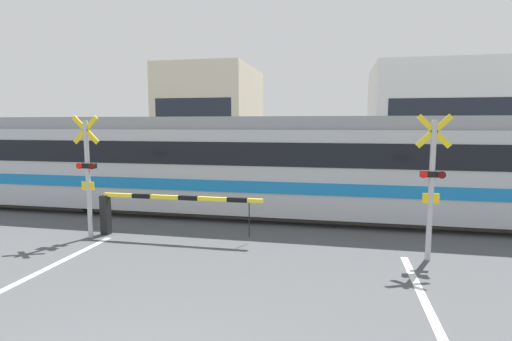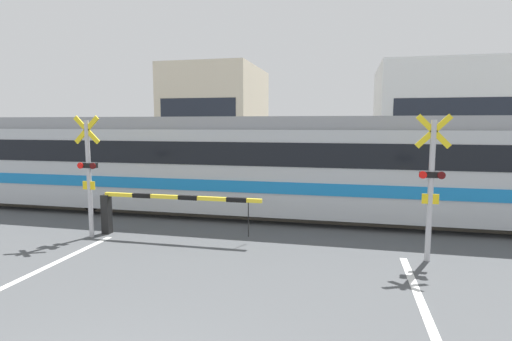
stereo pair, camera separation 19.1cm
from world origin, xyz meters
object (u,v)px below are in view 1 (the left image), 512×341
Objects in this scene: commuter_train at (295,163)px; crossing_signal_right at (432,181)px; crossing_barrier_far at (353,180)px; crossing_signal_left at (88,171)px; crossing_barrier_near at (147,206)px; pedestrian at (298,163)px.

commuter_train reaches higher than crossing_signal_right.
commuter_train is 3.22m from crossing_barrier_far.
crossing_barrier_far is 1.39× the size of crossing_signal_right.
crossing_signal_left and crossing_signal_right have the same top height.
crossing_barrier_far is (5.03, 5.54, 0.00)m from crossing_barrier_near.
commuter_train is at bearing -124.15° from crossing_barrier_far.
pedestrian is at bearing 66.59° from crossing_signal_left.
commuter_train is at bearing 42.06° from crossing_barrier_near.
pedestrian is at bearing 123.17° from crossing_barrier_far.
commuter_train is 4.53m from crossing_signal_right.
pedestrian is (-0.55, 6.10, -0.57)m from commuter_train.
crossing_barrier_near is (-3.28, -2.96, -0.81)m from commuter_train.
crossing_barrier_far is 4.22m from pedestrian.
pedestrian is at bearing 95.18° from commuter_train.
crossing_signal_right is (6.38, -0.35, 0.85)m from crossing_barrier_near.
crossing_signal_right is 1.68× the size of pedestrian.
crossing_signal_left is (-1.35, -0.35, 0.85)m from crossing_barrier_near.
crossing_signal_right is at bearing -68.81° from pedestrian.
crossing_signal_left is at bearing 180.00° from crossing_signal_right.
crossing_barrier_near is 6.44m from crossing_signal_right.
crossing_signal_left is at bearing -137.28° from crossing_barrier_far.
commuter_train is 11.88× the size of pedestrian.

